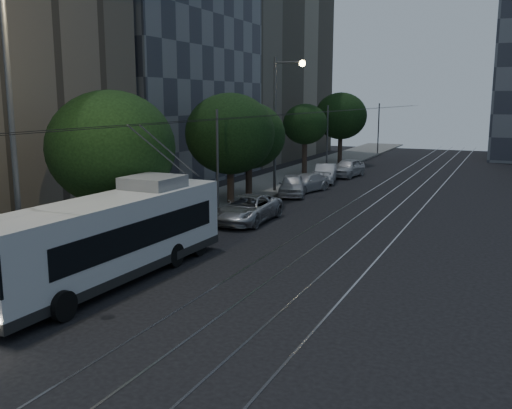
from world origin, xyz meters
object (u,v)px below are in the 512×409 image
object	(u,v)px
car_white_d	(348,168)
trolleybus	(112,237)
pickup_silver	(248,209)
car_white_b	(306,183)
car_white_c	(325,173)
car_white_a	(292,185)
streetlamp_far	(280,112)
streetlamp_near	(19,99)

from	to	relation	value
car_white_d	trolleybus	bearing A→B (deg)	-83.97
pickup_silver	car_white_b	xyz separation A→B (m)	(-0.60, 10.97, -0.09)
car_white_b	car_white_c	xyz separation A→B (m)	(-0.08, 4.88, 0.09)
car_white_a	car_white_d	xyz separation A→B (m)	(0.89, 10.88, 0.04)
trolleybus	car_white_c	size ratio (longest dim) A/B	2.72
car_white_a	car_white_c	world-z (taller)	car_white_a
car_white_a	streetlamp_far	size ratio (longest dim) A/B	0.46
car_white_a	streetlamp_far	bearing A→B (deg)	130.05
car_white_a	streetlamp_far	distance (m)	5.15
car_white_b	car_white_d	bearing A→B (deg)	102.72
pickup_silver	streetlamp_far	distance (m)	11.11
streetlamp_far	car_white_a	bearing A→B (deg)	-32.51
streetlamp_far	car_white_d	bearing A→B (deg)	78.17
car_white_b	streetlamp_far	size ratio (longest dim) A/B	0.46
car_white_a	car_white_b	size ratio (longest dim) A/B	0.99
car_white_c	car_white_d	xyz separation A→B (m)	(0.71, 3.97, 0.05)
car_white_a	streetlamp_near	distance (m)	22.91
car_white_a	streetlamp_near	size ratio (longest dim) A/B	0.39
car_white_b	streetlamp_near	bearing A→B (deg)	-76.72
pickup_silver	streetlamp_near	distance (m)	14.57
pickup_silver	car_white_a	xyz separation A→B (m)	(-0.86, 8.94, 0.01)
car_white_a	car_white_b	distance (m)	2.05
car_white_c	streetlamp_far	distance (m)	8.00
car_white_d	streetlamp_near	size ratio (longest dim) A/B	0.41
trolleybus	pickup_silver	xyz separation A→B (m)	(0.21, 11.12, -0.91)
car_white_c	car_white_d	size ratio (longest dim) A/B	0.97
car_white_b	car_white_d	world-z (taller)	car_white_d
car_white_a	car_white_d	bearing A→B (deg)	67.88
car_white_a	car_white_c	distance (m)	6.91
streetlamp_far	car_white_b	bearing A→B (deg)	39.89
car_white_a	streetlamp_far	xyz separation A→B (m)	(-1.23, 0.78, 4.94)
streetlamp_far	trolleybus	bearing A→B (deg)	-84.86
streetlamp_far	pickup_silver	bearing A→B (deg)	-77.89
car_white_a	streetlamp_near	bearing A→B (deg)	-110.56
car_white_b	car_white_c	distance (m)	4.89
car_white_c	streetlamp_near	distance (m)	29.65
pickup_silver	car_white_b	world-z (taller)	pickup_silver
streetlamp_near	car_white_b	bearing A→B (deg)	86.52
car_white_b	car_white_d	xyz separation A→B (m)	(0.63, 8.85, 0.14)
pickup_silver	car_white_d	world-z (taller)	car_white_d
car_white_c	pickup_silver	bearing A→B (deg)	-100.40
car_white_a	car_white_d	size ratio (longest dim) A/B	0.95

